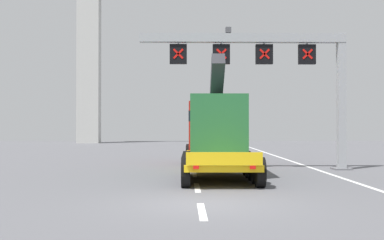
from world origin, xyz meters
name	(u,v)px	position (x,y,z in m)	size (l,w,h in m)	color
ground	(203,204)	(0.00, 0.00, 0.00)	(112.00, 112.00, 0.00)	#5B5B60
lane_markings	(193,169)	(-0.07, 10.94, 0.01)	(0.20, 36.48, 0.01)	silver
edge_line_right	(310,167)	(6.20, 12.00, 0.01)	(0.20, 63.00, 0.01)	silver
overhead_lane_gantry	(271,61)	(3.89, 10.78, 5.55)	(10.72, 0.90, 7.24)	#9EA0A5
heavy_haul_truck_yellow	(213,131)	(0.97, 11.14, 1.99)	(3.16, 14.09, 5.30)	yellow
bridge_pylon_distant	(89,16)	(-12.80, 48.56, 16.35)	(9.00, 2.00, 31.91)	#B7B7B2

